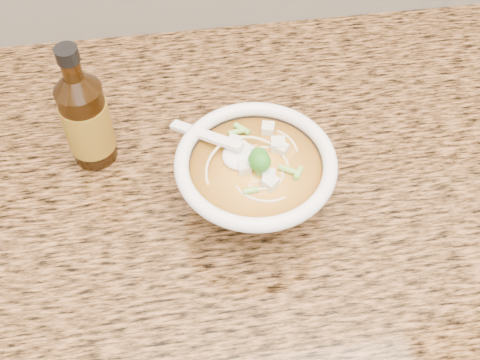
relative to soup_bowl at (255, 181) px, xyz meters
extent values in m
cube|color=#301D0E|center=(0.11, 0.07, -0.52)|extent=(4.00, 0.65, 0.86)
cube|color=brown|center=(0.11, 0.07, -0.07)|extent=(4.00, 0.68, 0.04)
cylinder|color=white|center=(0.00, 0.00, -0.04)|extent=(0.08, 0.08, 0.01)
torus|color=white|center=(0.00, 0.00, 0.04)|extent=(0.21, 0.21, 0.02)
torus|color=beige|center=(0.01, 0.01, 0.03)|extent=(0.09, 0.09, 0.00)
torus|color=beige|center=(-0.01, -0.02, 0.03)|extent=(0.09, 0.09, 0.00)
torus|color=beige|center=(0.02, -0.01, 0.03)|extent=(0.11, 0.11, 0.00)
torus|color=beige|center=(0.00, 0.00, 0.02)|extent=(0.07, 0.07, 0.00)
torus|color=beige|center=(-0.02, 0.01, 0.02)|extent=(0.13, 0.13, 0.00)
torus|color=beige|center=(0.00, -0.02, 0.02)|extent=(0.06, 0.06, 0.00)
torus|color=beige|center=(0.02, -0.01, 0.02)|extent=(0.10, 0.10, 0.00)
torus|color=beige|center=(-0.02, -0.01, 0.02)|extent=(0.14, 0.14, 0.00)
torus|color=beige|center=(-0.01, -0.01, 0.02)|extent=(0.11, 0.11, 0.00)
torus|color=beige|center=(0.01, -0.02, 0.01)|extent=(0.11, 0.11, 0.00)
cube|color=silver|center=(0.00, 0.04, 0.03)|extent=(0.02, 0.02, 0.02)
cube|color=silver|center=(0.02, -0.03, 0.03)|extent=(0.02, 0.02, 0.02)
cube|color=silver|center=(0.04, -0.03, 0.03)|extent=(0.02, 0.02, 0.02)
cube|color=silver|center=(0.01, 0.02, 0.03)|extent=(0.02, 0.02, 0.01)
cube|color=silver|center=(0.00, 0.04, 0.03)|extent=(0.02, 0.02, 0.02)
cube|color=silver|center=(-0.05, 0.00, 0.03)|extent=(0.02, 0.02, 0.02)
cube|color=silver|center=(-0.01, 0.01, 0.03)|extent=(0.02, 0.02, 0.02)
cube|color=silver|center=(0.01, -0.04, 0.03)|extent=(0.02, 0.02, 0.01)
ellipsoid|color=#196014|center=(0.01, -0.01, 0.05)|extent=(0.04, 0.04, 0.03)
cylinder|color=#79BC48|center=(-0.04, -0.04, 0.03)|extent=(0.02, 0.02, 0.01)
cylinder|color=#79BC48|center=(0.03, 0.03, 0.03)|extent=(0.01, 0.02, 0.01)
cylinder|color=#79BC48|center=(0.04, -0.02, 0.03)|extent=(0.01, 0.02, 0.01)
cylinder|color=#79BC48|center=(0.02, 0.06, 0.03)|extent=(0.02, 0.02, 0.01)
cylinder|color=#79BC48|center=(-0.03, 0.04, 0.03)|extent=(0.02, 0.02, 0.01)
cylinder|color=#79BC48|center=(0.05, -0.03, 0.03)|extent=(0.02, 0.01, 0.01)
ellipsoid|color=white|center=(-0.02, 0.02, 0.03)|extent=(0.05, 0.05, 0.02)
cube|color=white|center=(-0.06, 0.05, 0.04)|extent=(0.09, 0.08, 0.03)
cylinder|color=#3A1E08|center=(-0.21, 0.12, 0.02)|extent=(0.06, 0.06, 0.13)
cylinder|color=#3A1E08|center=(-0.21, 0.12, 0.12)|extent=(0.03, 0.03, 0.03)
cylinder|color=black|center=(-0.21, 0.12, 0.14)|extent=(0.03, 0.03, 0.02)
cylinder|color=red|center=(-0.21, 0.12, 0.01)|extent=(0.07, 0.07, 0.08)
camera|label=1|loc=(-0.09, -0.47, 0.62)|focal=45.00mm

